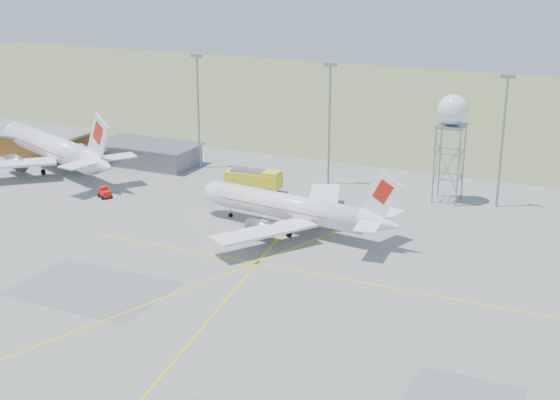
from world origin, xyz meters
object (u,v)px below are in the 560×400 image
at_px(radar_tower, 450,142).
at_px(fire_truck, 255,181).
at_px(baggage_tug, 105,194).
at_px(airliner_main, 291,208).
at_px(airliner_far, 53,148).

xyz_separation_m(radar_tower, fire_truck, (-29.82, -8.15, -7.77)).
bearing_deg(fire_truck, baggage_tug, -150.28).
bearing_deg(airliner_main, fire_truck, -40.69).
bearing_deg(fire_truck, airliner_main, -50.87).
bearing_deg(airliner_main, baggage_tug, 5.28).
height_order(airliner_far, radar_tower, radar_tower).
bearing_deg(baggage_tug, fire_truck, 62.91).
distance_m(radar_tower, baggage_tug, 55.20).
distance_m(airliner_far, baggage_tug, 20.72).
bearing_deg(airliner_far, radar_tower, -147.25).
distance_m(airliner_far, radar_tower, 69.50).
height_order(airliner_main, baggage_tug, airliner_main).
xyz_separation_m(airliner_far, radar_tower, (68.29, 11.66, 5.56)).
bearing_deg(baggage_tug, airliner_main, 28.30).
distance_m(airliner_main, airliner_far, 52.37).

